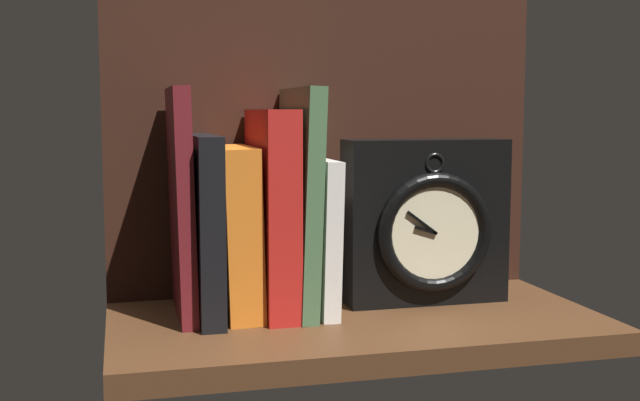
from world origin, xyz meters
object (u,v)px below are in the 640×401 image
(book_red_requiem, at_px, (272,211))
(book_white_catcher, at_px, (317,234))
(book_maroon_dawkins, at_px, (181,203))
(framed_clock, at_px, (426,223))
(book_black_skeptic, at_px, (205,226))
(book_orange_pandolfini, at_px, (237,231))
(book_green_romantic, at_px, (298,200))

(book_red_requiem, distance_m, book_white_catcher, 0.06)
(book_maroon_dawkins, height_order, framed_clock, book_maroon_dawkins)
(book_black_skeptic, relative_size, framed_clock, 1.04)
(book_red_requiem, relative_size, book_white_catcher, 1.32)
(book_maroon_dawkins, xyz_separation_m, book_red_requiem, (0.10, 0.00, -0.01))
(book_orange_pandolfini, relative_size, book_white_catcher, 1.08)
(book_black_skeptic, xyz_separation_m, framed_clock, (0.26, -0.01, -0.01))
(book_black_skeptic, height_order, book_orange_pandolfini, book_black_skeptic)
(book_maroon_dawkins, relative_size, book_black_skeptic, 1.26)
(book_maroon_dawkins, relative_size, book_green_romantic, 1.00)
(book_maroon_dawkins, bearing_deg, framed_clock, -1.18)
(book_maroon_dawkins, bearing_deg, book_white_catcher, 0.00)
(book_black_skeptic, relative_size, book_orange_pandolfini, 1.07)
(book_maroon_dawkins, relative_size, book_red_requiem, 1.10)
(book_orange_pandolfini, xyz_separation_m, framed_clock, (0.23, -0.01, 0.00))
(book_green_romantic, relative_size, book_white_catcher, 1.46)
(book_red_requiem, distance_m, book_green_romantic, 0.03)
(book_green_romantic, bearing_deg, framed_clock, -2.19)
(book_green_romantic, height_order, book_white_catcher, book_green_romantic)
(book_orange_pandolfini, xyz_separation_m, book_red_requiem, (0.04, 0.00, 0.02))
(book_black_skeptic, relative_size, book_red_requiem, 0.88)
(book_orange_pandolfini, relative_size, framed_clock, 0.97)
(book_orange_pandolfini, relative_size, book_green_romantic, 0.74)
(book_black_skeptic, distance_m, framed_clock, 0.26)
(book_orange_pandolfini, height_order, book_red_requiem, book_red_requiem)
(book_orange_pandolfini, height_order, book_green_romantic, book_green_romantic)
(book_white_catcher, xyz_separation_m, framed_clock, (0.13, -0.01, 0.01))
(book_orange_pandolfini, xyz_separation_m, book_white_catcher, (0.09, 0.00, -0.01))
(book_green_romantic, distance_m, framed_clock, 0.16)
(book_maroon_dawkins, distance_m, book_white_catcher, 0.16)
(book_green_romantic, xyz_separation_m, book_white_catcher, (0.02, 0.00, -0.04))
(book_maroon_dawkins, bearing_deg, book_red_requiem, 0.00)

